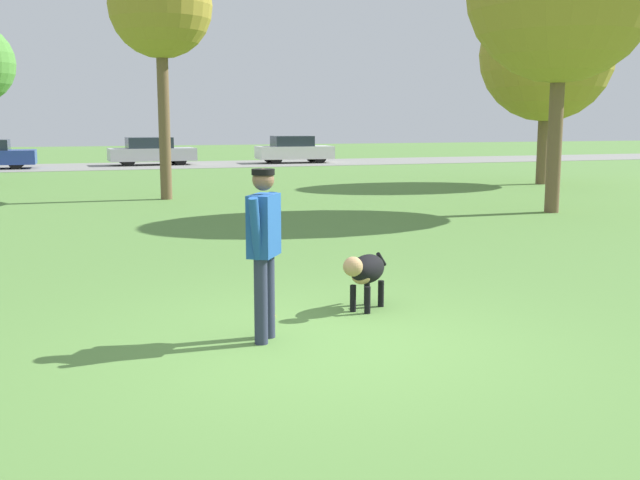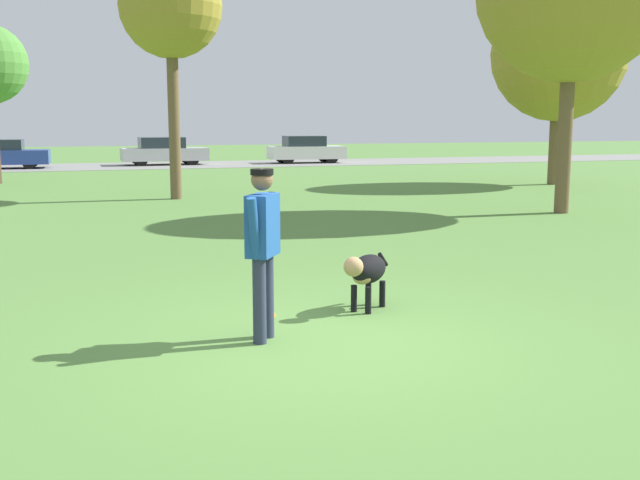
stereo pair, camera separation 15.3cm
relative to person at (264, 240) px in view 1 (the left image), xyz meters
The scene contains 9 objects.
ground_plane 1.14m from the person, 24.62° to the right, with size 120.00×120.00×0.00m, color #56843D.
far_road_strip 29.94m from the person, 89.04° to the left, with size 120.00×6.00×0.01m.
person is the anchor object (origin of this frame).
dog 1.68m from the person, 29.68° to the left, with size 0.81×0.75×0.67m.
frisbee 1.35m from the person, 74.62° to the left, with size 0.21×0.21×0.02m.
tree_far_right 20.38m from the person, 47.37° to the left, with size 4.43×4.43×6.54m.
tree_mid_center 14.48m from the person, 86.47° to the left, with size 2.74×2.74×6.52m.
parked_car_silver 30.36m from the person, 85.69° to the left, with size 4.14×1.92×1.35m.
parked_car_white 31.22m from the person, 72.54° to the left, with size 3.86×1.82×1.38m.
Camera 1 is at (-2.29, -6.66, 2.13)m, focal length 42.00 mm.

